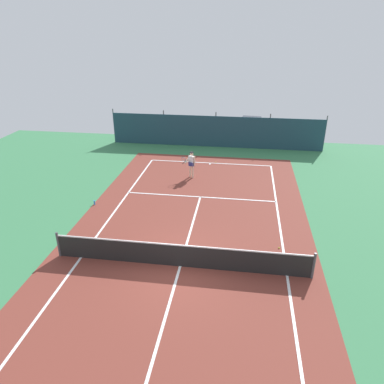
% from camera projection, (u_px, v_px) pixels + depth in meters
% --- Properties ---
extents(ground_plane, '(36.00, 36.00, 0.00)m').
position_uv_depth(ground_plane, '(180.00, 266.00, 14.27)').
color(ground_plane, '#387A4C').
extents(court_surface, '(11.02, 26.60, 0.01)m').
position_uv_depth(court_surface, '(180.00, 266.00, 14.27)').
color(court_surface, brown).
rests_on(court_surface, ground).
extents(tennis_net, '(10.12, 0.10, 1.10)m').
position_uv_depth(tennis_net, '(180.00, 255.00, 14.06)').
color(tennis_net, black).
rests_on(tennis_net, ground).
extents(back_fence, '(16.30, 0.98, 2.70)m').
position_uv_depth(back_fence, '(216.00, 137.00, 28.54)').
color(back_fence, '#1E3D4C').
rests_on(back_fence, ground).
extents(tennis_player, '(0.86, 0.62, 1.64)m').
position_uv_depth(tennis_player, '(191.00, 163.00, 22.26)').
color(tennis_player, beige).
rests_on(tennis_player, ground).
extents(tennis_ball_near_player, '(0.07, 0.07, 0.07)m').
position_uv_depth(tennis_ball_near_player, '(279.00, 248.00, 15.39)').
color(tennis_ball_near_player, '#CCDB33').
rests_on(tennis_ball_near_player, ground).
extents(tennis_ball_midcourt, '(0.07, 0.07, 0.07)m').
position_uv_depth(tennis_ball_midcourt, '(216.00, 162.00, 25.06)').
color(tennis_ball_midcourt, '#CCDB33').
rests_on(tennis_ball_midcourt, ground).
extents(parked_car, '(2.41, 4.39, 1.68)m').
position_uv_depth(parked_car, '(250.00, 128.00, 30.14)').
color(parked_car, navy).
rests_on(parked_car, ground).
extents(water_bottle, '(0.08, 0.08, 0.24)m').
position_uv_depth(water_bottle, '(94.00, 203.00, 19.13)').
color(water_bottle, '#338CD8').
rests_on(water_bottle, ground).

